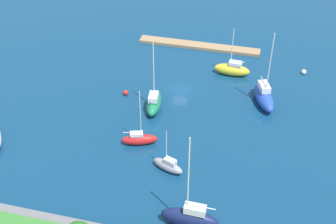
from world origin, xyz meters
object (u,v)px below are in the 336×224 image
Objects in this scene: pier_dock at (199,46)px; sailboat_blue_lone_north at (264,96)px; sailboat_navy_mid_basin at (190,218)px; sailboat_yellow_west_end at (232,69)px; sailboat_green_outer_mooring at (154,102)px; sailboat_red_near_pier at (139,139)px; sailboat_gray_inner_mooring at (168,165)px; mooring_buoy_white at (304,72)px; mooring_buoy_red at (126,93)px.

pier_dock is 21.51m from sailboat_blue_lone_north.
sailboat_navy_mid_basin is 1.53× the size of sailboat_yellow_west_end.
sailboat_yellow_west_end is (-11.00, -13.34, -0.10)m from sailboat_green_outer_mooring.
sailboat_navy_mid_basin is 1.49× the size of sailboat_red_near_pier.
sailboat_gray_inner_mooring is 35.19m from mooring_buoy_white.
sailboat_red_near_pier is 13.12m from mooring_buoy_red.
sailboat_navy_mid_basin is 35.62m from sailboat_yellow_west_end.
sailboat_blue_lone_north is at bearing -172.19° from mooring_buoy_red.
sailboat_blue_lone_north is (-6.62, -28.06, -0.13)m from sailboat_navy_mid_basin.
pier_dock is at bearing -15.66° from sailboat_green_outer_mooring.
sailboat_blue_lone_north reaches higher than mooring_buoy_red.
sailboat_green_outer_mooring is 13.52× the size of mooring_buoy_white.
sailboat_navy_mid_basin is 1.18× the size of sailboat_green_outer_mooring.
pier_dock is at bearing -65.69° from sailboat_gray_inner_mooring.
sailboat_blue_lone_north is at bearing -78.78° from sailboat_green_outer_mooring.
sailboat_red_near_pier is 10.74× the size of mooring_buoy_white.
sailboat_blue_lone_north is 23.30m from mooring_buoy_red.
sailboat_blue_lone_north is 14.84× the size of mooring_buoy_red.
sailboat_green_outer_mooring is at bearing 81.61° from pier_dock.
sailboat_yellow_west_end is at bearing 15.25° from mooring_buoy_white.
sailboat_yellow_west_end is (-7.75, 8.70, 0.90)m from pier_dock.
pier_dock is 1.71× the size of sailboat_navy_mid_basin.
sailboat_yellow_west_end is (-0.33, -35.62, -0.36)m from sailboat_navy_mid_basin.
sailboat_navy_mid_basin is at bearing 139.61° from sailboat_gray_inner_mooring.
mooring_buoy_red is at bearing -103.16° from sailboat_blue_lone_north.
sailboat_yellow_west_end reaches higher than sailboat_gray_inner_mooring.
sailboat_navy_mid_basin is at bearing 99.50° from pier_dock.
sailboat_navy_mid_basin is 16.88m from sailboat_red_near_pier.
sailboat_navy_mid_basin reaches higher than sailboat_gray_inner_mooring.
sailboat_blue_lone_north is (-14.04, 16.26, 1.13)m from pier_dock.
mooring_buoy_white is (-23.72, -16.81, -0.85)m from sailboat_green_outer_mooring.
sailboat_gray_inner_mooring is 7.01m from sailboat_red_near_pier.
sailboat_navy_mid_basin is 15.95× the size of mooring_buoy_white.
sailboat_navy_mid_basin is at bearing -161.68° from sailboat_green_outer_mooring.
sailboat_yellow_west_end is 13.20m from mooring_buoy_white.
sailboat_yellow_west_end is at bearing 131.69° from pier_dock.
sailboat_blue_lone_north is at bearing 22.99° from sailboat_red_near_pier.
sailboat_gray_inner_mooring is 22.43m from sailboat_blue_lone_north.
sailboat_gray_inner_mooring is 14.58m from sailboat_green_outer_mooring.
sailboat_gray_inner_mooring is at bearing -164.23° from sailboat_green_outer_mooring.
sailboat_red_near_pier is at bearing -69.99° from sailboat_blue_lone_north.
sailboat_yellow_west_end is 9.83m from sailboat_blue_lone_north.
sailboat_navy_mid_basin is at bearing 123.45° from mooring_buoy_red.
sailboat_gray_inner_mooring reaches higher than mooring_buoy_red.
sailboat_green_outer_mooring is at bearing 155.60° from mooring_buoy_red.
mooring_buoy_red is (6.01, -11.65, -0.49)m from sailboat_red_near_pier.
sailboat_green_outer_mooring is at bearing -46.61° from sailboat_gray_inner_mooring.
mooring_buoy_red is (5.78, -2.62, -0.84)m from sailboat_green_outer_mooring.
sailboat_red_near_pier is at bearing 47.73° from mooring_buoy_white.
sailboat_red_near_pier is at bearing 174.23° from sailboat_green_outer_mooring.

